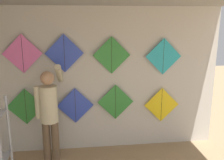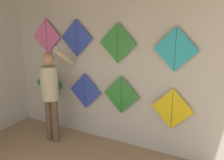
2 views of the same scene
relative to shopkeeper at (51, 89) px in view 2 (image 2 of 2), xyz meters
name	(u,v)px [view 2 (image 2 of 2)]	position (x,y,z in m)	size (l,w,h in m)	color
back_panel	(104,69)	(0.80, 0.59, 0.36)	(4.93, 0.06, 2.80)	beige
shopkeeper	(51,89)	(0.00, 0.00, 0.00)	(0.47, 0.63, 1.84)	brown
kite_0	(49,84)	(-0.50, 0.50, -0.08)	(0.71, 0.01, 0.71)	#338C38
kite_1	(85,91)	(0.43, 0.50, -0.10)	(0.71, 0.01, 0.71)	blue
kite_2	(121,95)	(1.21, 0.50, -0.06)	(0.71, 0.01, 0.71)	#338C38
kite_3	(172,109)	(2.15, 0.50, -0.16)	(0.71, 0.01, 0.71)	yellow
kite_4	(47,36)	(-0.48, 0.50, 0.92)	(0.71, 0.01, 0.71)	pink
kite_5	(76,38)	(0.26, 0.50, 0.92)	(0.71, 0.01, 0.71)	blue
kite_6	(118,43)	(1.14, 0.50, 0.87)	(0.71, 0.01, 0.71)	#338C38
kite_7	(175,49)	(2.14, 0.50, 0.82)	(0.71, 0.01, 0.71)	#28B2C6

